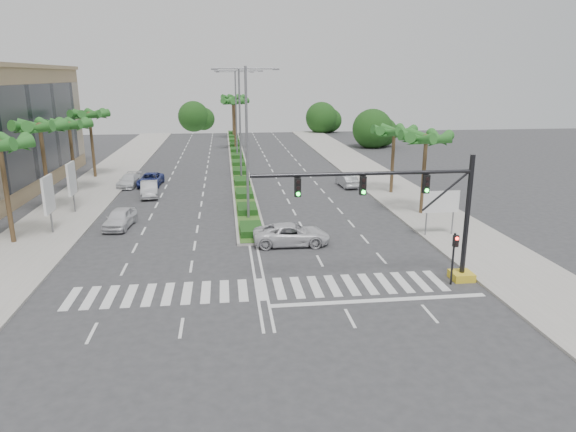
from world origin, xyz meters
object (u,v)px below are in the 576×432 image
car_parked_c (150,180)px  car_crossing (292,234)px  car_parked_d (129,181)px  car_parked_b (149,189)px  car_right (347,180)px  car_parked_a (120,218)px

car_parked_c → car_crossing: bearing=-56.3°
car_parked_d → car_crossing: size_ratio=0.84×
car_parked_b → car_right: size_ratio=1.10×
car_parked_b → car_right: bearing=-0.7°
car_parked_a → car_right: 24.28m
car_parked_c → car_crossing: size_ratio=0.91×
car_parked_d → car_crossing: bearing=-48.9°
car_right → car_parked_d: bearing=-12.1°
car_parked_a → car_right: bearing=37.9°
car_parked_a → car_parked_d: car_parked_a is taller
car_parked_a → car_parked_d: bearing=103.9°
car_parked_d → car_parked_c: bearing=10.7°
car_parked_b → car_parked_c: bearing=89.5°
car_parked_a → car_parked_c: bearing=95.9°
car_parked_a → car_crossing: car_parked_a is taller
car_parked_a → car_crossing: (12.54, -5.72, -0.01)m
car_parked_c → car_right: bearing=-4.7°
car_parked_b → car_parked_d: 5.70m
car_parked_a → car_right: car_parked_a is taller
car_parked_a → car_parked_c: car_parked_a is taller
car_crossing → car_parked_c: bearing=31.9°
car_parked_b → car_parked_d: (-2.73, 5.01, -0.09)m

